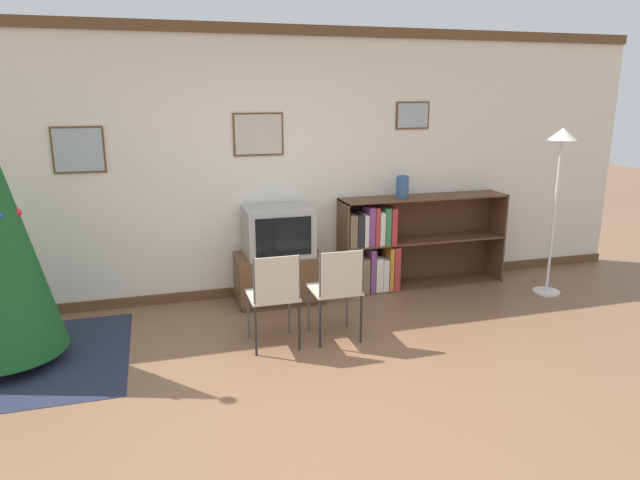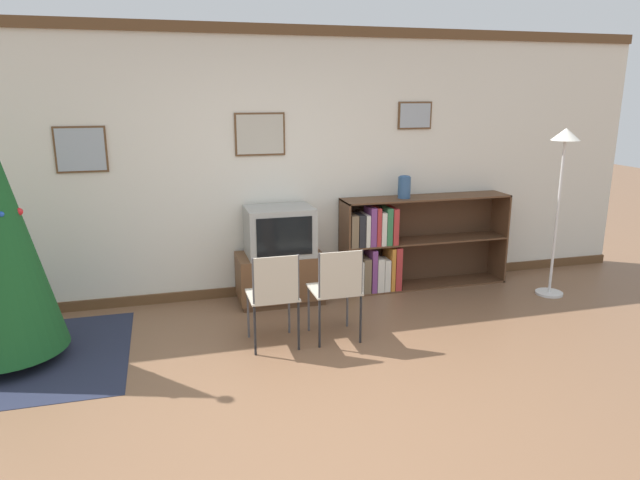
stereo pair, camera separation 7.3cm
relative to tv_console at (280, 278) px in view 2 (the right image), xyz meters
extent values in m
plane|color=brown|center=(-0.10, -2.19, -0.25)|extent=(24.00, 24.00, 0.00)
cube|color=silver|center=(-0.10, 0.32, 1.10)|extent=(8.54, 0.08, 2.70)
cube|color=brown|center=(-0.10, 0.26, 2.40)|extent=(8.54, 0.03, 0.10)
cube|color=brown|center=(-0.10, 0.26, -0.20)|extent=(8.54, 0.03, 0.10)
cube|color=brown|center=(-1.79, 0.27, 1.31)|extent=(0.46, 0.02, 0.42)
cube|color=#9EA8B2|center=(-1.79, 0.25, 1.31)|extent=(0.42, 0.01, 0.39)
cube|color=brown|center=(-0.13, 0.27, 1.42)|extent=(0.50, 0.02, 0.42)
cube|color=#BCB7A8|center=(-0.13, 0.25, 1.42)|extent=(0.46, 0.01, 0.38)
cube|color=brown|center=(1.53, 0.27, 1.58)|extent=(0.38, 0.02, 0.29)
cube|color=#9EA8B2|center=(1.53, 0.25, 1.58)|extent=(0.34, 0.01, 0.25)
cube|color=#23283D|center=(-2.35, -0.74, -0.25)|extent=(1.83, 1.61, 0.01)
cylinder|color=maroon|center=(-2.35, -0.74, -0.19)|extent=(0.36, 0.36, 0.10)
sphere|color=red|center=(-2.14, -0.74, 0.95)|extent=(0.06, 0.06, 0.06)
sphere|color=#1E4CB2|center=(-2.22, -0.90, 0.97)|extent=(0.04, 0.04, 0.04)
cube|color=#4C311E|center=(0.00, 0.00, -0.22)|extent=(0.82, 0.47, 0.05)
cube|color=brown|center=(0.00, 0.00, 0.02)|extent=(0.86, 0.49, 0.44)
cube|color=#9E9E99|center=(0.00, 0.00, 0.49)|extent=(0.66, 0.47, 0.48)
cube|color=black|center=(0.00, -0.24, 0.49)|extent=(0.54, 0.01, 0.37)
cube|color=#BCB29E|center=(-0.27, -0.98, 0.18)|extent=(0.40, 0.40, 0.02)
cube|color=#BCB29E|center=(-0.27, -1.17, 0.38)|extent=(0.35, 0.02, 0.38)
cylinder|color=#4C4C51|center=(-0.45, -0.80, -0.04)|extent=(0.02, 0.02, 0.42)
cylinder|color=#4C4C51|center=(-0.09, -0.80, -0.04)|extent=(0.02, 0.02, 0.42)
cylinder|color=#4C4C51|center=(-0.45, -1.16, -0.04)|extent=(0.02, 0.02, 0.42)
cylinder|color=#4C4C51|center=(-0.09, -1.16, -0.04)|extent=(0.02, 0.02, 0.42)
cylinder|color=#4C4C51|center=(-0.45, -1.16, 0.16)|extent=(0.02, 0.02, 0.82)
cylinder|color=#4C4C51|center=(-0.09, -1.16, 0.16)|extent=(0.02, 0.02, 0.82)
cube|color=#BCB29E|center=(0.27, -0.98, 0.18)|extent=(0.40, 0.40, 0.02)
cube|color=#BCB29E|center=(0.27, -1.17, 0.38)|extent=(0.35, 0.02, 0.38)
cylinder|color=#4C4C51|center=(0.09, -0.80, -0.04)|extent=(0.02, 0.02, 0.42)
cylinder|color=#4C4C51|center=(0.45, -0.80, -0.04)|extent=(0.02, 0.02, 0.42)
cylinder|color=#4C4C51|center=(0.09, -1.16, -0.04)|extent=(0.02, 0.02, 0.42)
cylinder|color=#4C4C51|center=(0.45, -1.16, -0.04)|extent=(0.02, 0.02, 0.42)
cylinder|color=#4C4C51|center=(0.09, -1.16, 0.16)|extent=(0.02, 0.02, 0.82)
cylinder|color=#4C4C51|center=(0.45, -1.16, 0.16)|extent=(0.02, 0.02, 0.82)
cube|color=brown|center=(0.70, 0.08, 0.25)|extent=(0.02, 0.36, 0.99)
cube|color=brown|center=(2.53, 0.08, 0.25)|extent=(0.02, 0.36, 0.99)
cube|color=brown|center=(1.62, 0.08, 0.73)|extent=(1.85, 0.36, 0.02)
cube|color=brown|center=(1.62, 0.08, -0.24)|extent=(1.85, 0.36, 0.02)
cube|color=brown|center=(1.62, 0.08, 0.27)|extent=(1.81, 0.36, 0.02)
cube|color=#492F1E|center=(1.62, 0.25, 0.25)|extent=(1.85, 0.01, 0.99)
cube|color=gold|center=(0.76, 0.05, -0.04)|extent=(0.04, 0.30, 0.39)
cube|color=silver|center=(0.83, 0.05, -0.06)|extent=(0.08, 0.30, 0.35)
cube|color=#756047|center=(0.91, 0.04, -0.05)|extent=(0.08, 0.28, 0.37)
cube|color=#7A3D7F|center=(0.99, 0.04, 0.00)|extent=(0.06, 0.29, 0.46)
cube|color=silver|center=(1.06, 0.05, -0.05)|extent=(0.07, 0.30, 0.36)
cube|color=silver|center=(1.13, 0.00, -0.06)|extent=(0.06, 0.20, 0.34)
cube|color=orange|center=(1.19, 0.04, 0.00)|extent=(0.04, 0.29, 0.46)
cube|color=#B73333|center=(1.26, 0.05, 0.00)|extent=(0.07, 0.30, 0.47)
cube|color=#756047|center=(0.76, 0.00, 0.44)|extent=(0.08, 0.21, 0.34)
cube|color=#232328|center=(0.84, 0.01, 0.44)|extent=(0.07, 0.22, 0.34)
cube|color=silver|center=(0.90, 0.05, 0.44)|extent=(0.04, 0.30, 0.33)
cube|color=#7A3D7F|center=(0.96, 0.02, 0.48)|extent=(0.06, 0.24, 0.40)
cube|color=#B73333|center=(1.02, 0.00, 0.47)|extent=(0.04, 0.20, 0.40)
cube|color=silver|center=(1.08, 0.02, 0.45)|extent=(0.05, 0.24, 0.35)
cube|color=#337547|center=(1.14, 0.02, 0.47)|extent=(0.06, 0.24, 0.39)
cube|color=#B73333|center=(1.21, 0.04, 0.47)|extent=(0.06, 0.28, 0.38)
cylinder|color=#335684|center=(1.35, 0.07, 0.85)|extent=(0.13, 0.13, 0.22)
torus|color=#335684|center=(1.35, 0.07, 0.96)|extent=(0.12, 0.12, 0.02)
cylinder|color=silver|center=(2.77, -0.56, -0.24)|extent=(0.28, 0.28, 0.03)
cylinder|color=silver|center=(2.77, -0.56, 0.57)|extent=(0.03, 0.03, 1.58)
cone|color=white|center=(2.77, -0.56, 1.42)|extent=(0.28, 0.28, 0.12)
camera|label=1|loc=(-1.15, -5.37, 1.82)|focal=32.00mm
camera|label=2|loc=(-1.08, -5.39, 1.82)|focal=32.00mm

